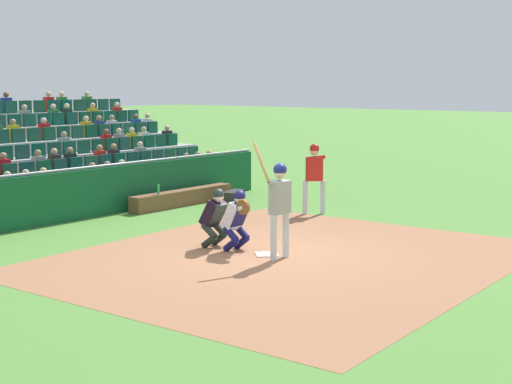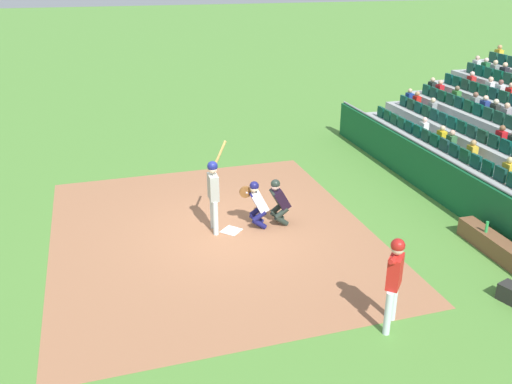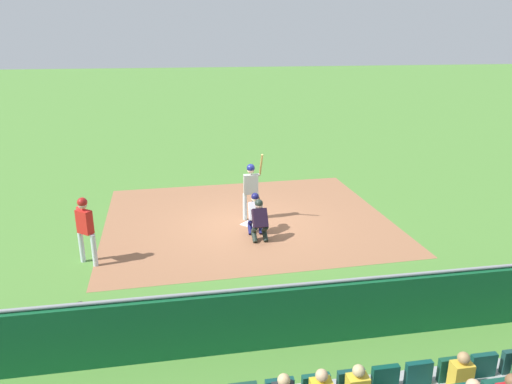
{
  "view_description": "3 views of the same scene",
  "coord_description": "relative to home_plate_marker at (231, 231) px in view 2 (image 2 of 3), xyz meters",
  "views": [
    {
      "loc": [
        11.75,
        8.97,
        3.38
      ],
      "look_at": [
        -0.18,
        -0.42,
        1.21
      ],
      "focal_mm": 53.21,
      "sensor_mm": 36.0,
      "label": 1
    },
    {
      "loc": [
        -12.01,
        2.68,
        6.29
      ],
      "look_at": [
        0.16,
        -0.7,
        0.94
      ],
      "focal_mm": 38.08,
      "sensor_mm": 36.0,
      "label": 2
    },
    {
      "loc": [
        -2.21,
        -13.78,
        5.72
      ],
      "look_at": [
        0.22,
        -0.0,
        1.08
      ],
      "focal_mm": 33.09,
      "sensor_mm": 36.0,
      "label": 3
    }
  ],
  "objects": [
    {
      "name": "home_plate_umpire",
      "position": [
        0.1,
        -1.28,
        0.67
      ],
      "size": [
        0.47,
        0.5,
        1.26
      ],
      "color": "#222D26",
      "rests_on": "ground_plane"
    },
    {
      "name": "home_plate_marker",
      "position": [
        0.0,
        0.0,
        0.0
      ],
      "size": [
        0.62,
        0.62,
        0.02
      ],
      "primitive_type": "cube",
      "rotation": [
        0.0,
        0.0,
        0.79
      ],
      "color": "white",
      "rests_on": "infield_dirt_patch"
    },
    {
      "name": "batter_at_plate",
      "position": [
        0.13,
        0.4,
        1.17
      ],
      "size": [
        0.59,
        0.56,
        2.28
      ],
      "color": "silver",
      "rests_on": "ground_plane"
    },
    {
      "name": "ground_plane",
      "position": [
        0.0,
        0.0,
        -0.02
      ],
      "size": [
        160.0,
        160.0,
        0.0
      ],
      "primitive_type": "plane",
      "color": "#508636"
    },
    {
      "name": "water_bottle_on_bench",
      "position": [
        -2.49,
        -5.58,
        0.56
      ],
      "size": [
        0.07,
        0.07,
        0.28
      ],
      "primitive_type": "cylinder",
      "color": "green",
      "rests_on": "dugout_bench"
    },
    {
      "name": "infield_dirt_patch",
      "position": [
        0.0,
        0.5,
        -0.01
      ],
      "size": [
        9.29,
        8.02,
        0.01
      ],
      "primitive_type": "cube",
      "rotation": [
        0.0,
        0.0,
        0.03
      ],
      "color": "#9E6847",
      "rests_on": "ground_plane"
    },
    {
      "name": "catcher_crouching",
      "position": [
        0.09,
        -0.69,
        0.7
      ],
      "size": [
        0.48,
        0.71,
        1.28
      ],
      "color": "#161752",
      "rests_on": "ground_plane"
    },
    {
      "name": "on_deck_batter",
      "position": [
        -4.6,
        -1.96,
        1.12
      ],
      "size": [
        0.55,
        0.5,
        1.85
      ],
      "color": "silver",
      "rests_on": "ground_plane"
    },
    {
      "name": "dugout_wall",
      "position": [
        0.0,
        -6.19,
        0.62
      ],
      "size": [
        14.22,
        0.24,
        1.32
      ],
      "color": "#10522C",
      "rests_on": "ground_plane"
    }
  ]
}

